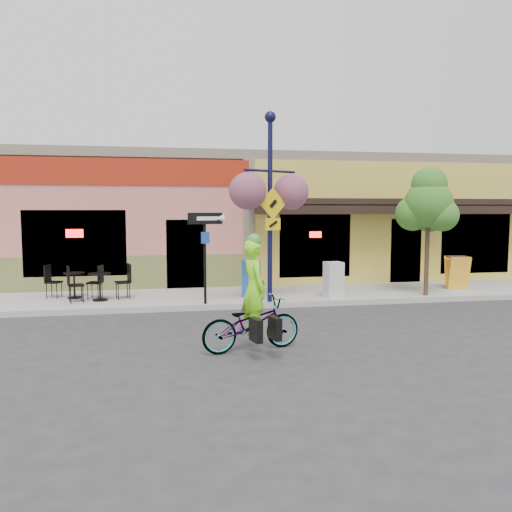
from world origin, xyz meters
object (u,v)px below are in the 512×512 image
Objects in this scene: building at (257,219)px; newspaper_box_blue at (251,279)px; bicycle at (251,324)px; one_way_sign at (205,259)px; street_tree at (428,231)px; cyclist_rider at (254,302)px; lamp_post at (270,208)px; newspaper_box_grey at (333,280)px.

newspaper_box_blue is at bearing -101.76° from building.
bicycle is 1.85× the size of newspaper_box_blue.
one_way_sign is 0.64× the size of street_tree.
bicycle is 1.05× the size of cyclist_rider.
lamp_post is (-0.89, -6.85, 0.41)m from building.
one_way_sign is (-0.54, 3.99, 0.84)m from bicycle.
lamp_post reaches higher than newspaper_box_grey.
lamp_post is 4.68m from street_tree.
building is at bearing 58.94° from one_way_sign.
street_tree is (5.81, 4.16, 1.50)m from bicycle.
lamp_post is 5.01× the size of newspaper_box_grey.
building reaches higher than newspaper_box_grey.
cyclist_rider is at bearing -128.93° from lamp_post.
bicycle is 0.38× the size of lamp_post.
newspaper_box_grey is 0.27× the size of street_tree.
street_tree is at bearing -66.64° from cyclist_rider.
cyclist_rider is (-2.02, -10.84, -1.34)m from building.
newspaper_box_grey is at bearing -81.26° from building.
one_way_sign reaches higher than newspaper_box_blue.
cyclist_rider is at bearing -91.71° from one_way_sign.
newspaper_box_grey is (3.03, 4.32, -0.26)m from cyclist_rider.
cyclist_rider is 5.28m from newspaper_box_grey.
one_way_sign is 2.32× the size of newspaper_box_blue.
street_tree is at bearing -20.94° from lamp_post.
lamp_post is at bearing -28.35° from cyclist_rider.
bicycle is 7.30m from street_tree.
one_way_sign is at bearing -4.76° from bicycle.
cyclist_rider reaches higher than newspaper_box_blue.
cyclist_rider is at bearing -132.06° from newspaper_box_grey.
building is at bearing 91.73° from newspaper_box_grey.
bicycle is (-2.07, -10.84, -1.75)m from building.
newspaper_box_grey is at bearing 8.82° from newspaper_box_blue.
lamp_post is (1.18, 3.99, 2.16)m from bicycle.
building is 18.18× the size of newspaper_box_grey.
cyclist_rider is 4.50m from lamp_post.
newspaper_box_blue is at bearing -21.58° from cyclist_rider.
one_way_sign is (-2.62, -6.85, -0.91)m from building.
street_tree is at bearing -10.19° from newspaper_box_grey.
cyclist_rider is 0.36× the size of lamp_post.
building is 7.66m from street_tree.
newspaper_box_grey is at bearing -5.04° from one_way_sign.
building is at bearing -23.07° from cyclist_rider.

